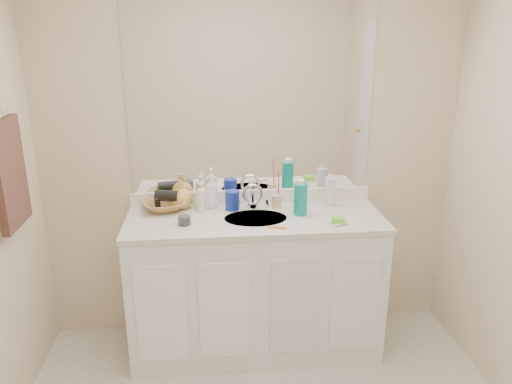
{
  "coord_description": "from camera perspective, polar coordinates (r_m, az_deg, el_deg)",
  "views": [
    {
      "loc": [
        -0.26,
        -1.71,
        1.94
      ],
      "look_at": [
        0.0,
        0.97,
        1.05
      ],
      "focal_mm": 35.0,
      "sensor_mm": 36.0,
      "label": 1
    }
  ],
  "objects": [
    {
      "name": "faucet",
      "position": [
        3.08,
        -0.37,
        -0.81
      ],
      "size": [
        0.02,
        0.02,
        0.11
      ],
      "primitive_type": "cylinder",
      "color": "silver",
      "rests_on": "countertop"
    },
    {
      "name": "backsplash",
      "position": [
        3.18,
        -0.53,
        -0.48
      ],
      "size": [
        1.52,
        0.03,
        0.08
      ],
      "primitive_type": "cube",
      "color": "white",
      "rests_on": "countertop"
    },
    {
      "name": "dark_jar",
      "position": [
        2.85,
        -8.19,
        -3.24
      ],
      "size": [
        0.07,
        0.07,
        0.05
      ],
      "primitive_type": "cylinder",
      "rotation": [
        0.0,
        0.0,
        -0.05
      ],
      "color": "#393A41",
      "rests_on": "countertop"
    },
    {
      "name": "soap_bottle_white",
      "position": [
        3.08,
        -5.07,
        0.05
      ],
      "size": [
        0.09,
        0.09,
        0.21
      ],
      "primitive_type": "imported",
      "rotation": [
        0.0,
        0.0,
        -0.08
      ],
      "color": "white",
      "rests_on": "countertop"
    },
    {
      "name": "sink_basin",
      "position": [
        2.93,
        -0.06,
        -3.19
      ],
      "size": [
        0.37,
        0.37,
        0.02
      ],
      "primitive_type": "cylinder",
      "color": "beige",
      "rests_on": "countertop"
    },
    {
      "name": "clear_pump_bottle",
      "position": [
        3.14,
        8.43,
        0.01
      ],
      "size": [
        0.09,
        0.09,
        0.18
      ],
      "primitive_type": "cylinder",
      "rotation": [
        0.0,
        0.0,
        -0.42
      ],
      "color": "silver",
      "rests_on": "countertop"
    },
    {
      "name": "soap_dish",
      "position": [
        2.88,
        9.36,
        -3.52
      ],
      "size": [
        0.11,
        0.1,
        0.01
      ],
      "primitive_type": "cube",
      "rotation": [
        0.0,
        0.0,
        0.4
      ],
      "color": "silver",
      "rests_on": "countertop"
    },
    {
      "name": "wall_back",
      "position": [
        3.11,
        -0.57,
        4.49
      ],
      "size": [
        2.6,
        0.02,
        2.4
      ],
      "primitive_type": "cube",
      "color": "beige",
      "rests_on": "floor"
    },
    {
      "name": "blue_mug",
      "position": [
        3.05,
        -2.73,
        -0.96
      ],
      "size": [
        0.11,
        0.11,
        0.12
      ],
      "primitive_type": "cylinder",
      "rotation": [
        0.0,
        0.0,
        0.27
      ],
      "color": "#172CA3",
      "rests_on": "countertop"
    },
    {
      "name": "toothbrush",
      "position": [
        3.06,
        2.59,
        0.89
      ],
      "size": [
        0.02,
        0.04,
        0.2
      ],
      "primitive_type": "cylinder",
      "rotation": [
        0.14,
        0.0,
        -0.21
      ],
      "color": "#FF4379",
      "rests_on": "tan_cup"
    },
    {
      "name": "tan_cup",
      "position": [
        3.09,
        2.37,
        -1.05
      ],
      "size": [
        0.08,
        0.08,
        0.08
      ],
      "primitive_type": "cylinder",
      "rotation": [
        0.0,
        0.0,
        -0.42
      ],
      "color": "beige",
      "rests_on": "countertop"
    },
    {
      "name": "countertop",
      "position": [
        2.95,
        -0.09,
        -3.11
      ],
      "size": [
        1.52,
        0.57,
        0.03
      ],
      "primitive_type": "cube",
      "color": "silver",
      "rests_on": "vanity_cabinet"
    },
    {
      "name": "extra_white_bottle",
      "position": [
        3.02,
        -6.27,
        -1.01
      ],
      "size": [
        0.05,
        0.05,
        0.14
      ],
      "primitive_type": "cylinder",
      "rotation": [
        0.0,
        0.0,
        -0.23
      ],
      "color": "white",
      "rests_on": "countertop"
    },
    {
      "name": "orange_comb",
      "position": [
        2.79,
        2.39,
        -4.09
      ],
      "size": [
        0.11,
        0.05,
        0.0
      ],
      "primitive_type": "cube",
      "rotation": [
        0.0,
        0.0,
        -0.24
      ],
      "color": "orange",
      "rests_on": "countertop"
    },
    {
      "name": "green_soap",
      "position": [
        2.87,
        9.38,
        -3.17
      ],
      "size": [
        0.09,
        0.07,
        0.03
      ],
      "primitive_type": "cube",
      "rotation": [
        0.0,
        0.0,
        -0.3
      ],
      "color": "#6DD433",
      "rests_on": "soap_dish"
    },
    {
      "name": "hair_dryer",
      "position": [
        3.08,
        -10.13,
        -0.43
      ],
      "size": [
        0.15,
        0.1,
        0.07
      ],
      "primitive_type": "cylinder",
      "rotation": [
        0.0,
        1.57,
        -0.23
      ],
      "color": "black",
      "rests_on": "wicker_basket"
    },
    {
      "name": "hand_towel",
      "position": [
        2.77,
        -26.29,
        1.88
      ],
      "size": [
        0.04,
        0.32,
        0.55
      ],
      "primitive_type": "cube",
      "color": "#301D19",
      "rests_on": "towel_ring"
    },
    {
      "name": "wicker_basket",
      "position": [
        3.1,
        -10.44,
        -1.46
      ],
      "size": [
        0.3,
        0.3,
        0.06
      ],
      "primitive_type": "imported",
      "rotation": [
        0.0,
        0.0,
        0.16
      ],
      "color": "#A17341",
      "rests_on": "countertop"
    },
    {
      "name": "soap_bottle_cream",
      "position": [
        3.08,
        -6.06,
        -0.34
      ],
      "size": [
        0.1,
        0.1,
        0.17
      ],
      "primitive_type": "imported",
      "rotation": [
        0.0,
        0.0,
        -0.42
      ],
      "color": "#F9F6CB",
      "rests_on": "countertop"
    },
    {
      "name": "soap_bottle_yellow",
      "position": [
        3.09,
        -8.58,
        -0.29
      ],
      "size": [
        0.18,
        0.18,
        0.18
      ],
      "primitive_type": "imported",
      "rotation": [
        0.0,
        0.0,
        0.41
      ],
      "color": "#D8AF54",
      "rests_on": "countertop"
    },
    {
      "name": "vanity_cabinet",
      "position": [
        3.14,
        -0.09,
        -10.6
      ],
      "size": [
        1.5,
        0.55,
        0.85
      ],
      "primitive_type": "cube",
      "color": "white",
      "rests_on": "floor"
    },
    {
      "name": "mouthwash_bottle",
      "position": [
        2.97,
        5.11,
        -0.81
      ],
      "size": [
        0.09,
        0.09,
        0.19
      ],
      "primitive_type": "cylinder",
      "rotation": [
        0.0,
        0.0,
        -0.19
      ],
      "color": "#0B8F85",
      "rests_on": "countertop"
    },
    {
      "name": "mirror",
      "position": [
        3.04,
        -0.58,
        11.06
      ],
      "size": [
        1.48,
        0.01,
        1.2
      ],
      "primitive_type": "cube",
      "color": "white",
      "rests_on": "wall_back"
    }
  ]
}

